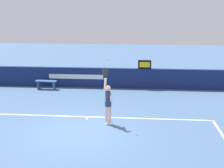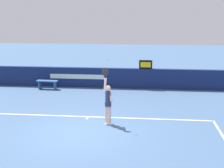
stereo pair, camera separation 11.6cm
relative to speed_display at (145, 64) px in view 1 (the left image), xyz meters
The scene contains 7 objects.
ground_plane 7.50m from the speed_display, 109.73° to the right, with size 60.00×60.00×0.00m, color #415F85.
court_lines 8.46m from the speed_display, 107.35° to the right, with size 10.70×5.64×0.00m.
back_wall 2.63m from the speed_display, behind, with size 14.41×0.27×1.17m.
speed_display is the anchor object (origin of this frame).
tennis_player 6.21m from the speed_display, 104.24° to the right, with size 0.48×0.43×2.35m.
tennis_ball 6.49m from the speed_display, 103.67° to the right, with size 0.07×0.07×0.07m.
courtside_bench_near 5.80m from the speed_display, behind, with size 1.24×0.42×0.51m.
Camera 1 is at (2.18, -10.87, 4.55)m, focal length 49.83 mm.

